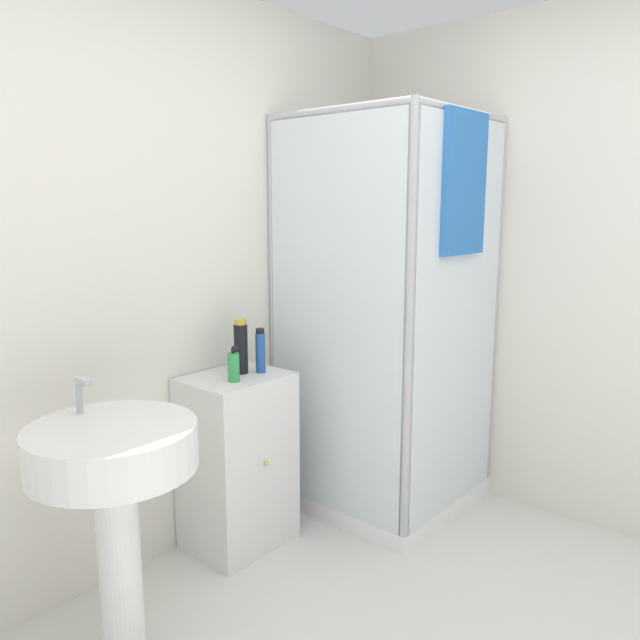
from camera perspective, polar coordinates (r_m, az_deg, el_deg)
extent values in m
cube|color=silver|center=(2.67, -17.90, 3.17)|extent=(6.40, 0.06, 2.50)
cube|color=white|center=(3.53, 5.65, -15.07)|extent=(0.85, 0.85, 0.09)
cylinder|color=#B2B2B7|center=(3.80, 4.42, 1.86)|extent=(0.04, 0.04, 2.00)
cylinder|color=#B2B2B7|center=(3.19, -4.28, 0.19)|extent=(0.04, 0.04, 2.00)
cylinder|color=#B2B2B7|center=(3.39, 15.57, 0.45)|extent=(0.04, 0.04, 2.00)
cylinder|color=#B2B2B7|center=(2.69, 8.11, -1.83)|extent=(0.04, 0.04, 2.00)
cylinder|color=#B2B2B7|center=(3.01, 13.04, 18.12)|extent=(0.81, 0.04, 0.04)
cylinder|color=#B2B2B7|center=(3.46, 0.48, 17.33)|extent=(0.81, 0.04, 0.04)
cylinder|color=#B2B2B7|center=(2.89, 1.47, 18.68)|extent=(0.04, 0.81, 0.04)
cylinder|color=#B2B2B7|center=(3.56, 10.18, 16.99)|extent=(0.04, 0.81, 0.04)
cube|color=silver|center=(3.02, 12.49, -0.09)|extent=(0.78, 0.01, 1.87)
cube|color=silver|center=(2.91, 1.24, -0.25)|extent=(0.01, 0.78, 1.87)
cylinder|color=#B7BABF|center=(3.64, 3.36, -1.07)|extent=(0.02, 0.02, 1.50)
cylinder|color=#B7BABF|center=(3.54, 4.15, 11.13)|extent=(0.07, 0.07, 0.04)
cube|color=#2D6BB7|center=(2.94, 13.09, 12.06)|extent=(0.36, 0.03, 0.64)
cube|color=silver|center=(2.97, -7.56, -12.64)|extent=(0.45, 0.36, 0.81)
sphere|color=gold|center=(2.82, -4.92, -12.95)|extent=(0.02, 0.02, 0.02)
cylinder|color=white|center=(2.39, -17.83, -20.57)|extent=(0.14, 0.14, 0.70)
cylinder|color=white|center=(2.21, -18.46, -11.01)|extent=(0.56, 0.56, 0.15)
cylinder|color=#B7BABF|center=(2.33, -21.17, -6.44)|extent=(0.02, 0.02, 0.13)
cube|color=#B7BABF|center=(2.28, -20.84, -5.30)|extent=(0.02, 0.07, 0.02)
cylinder|color=green|center=(2.73, -7.91, -4.31)|extent=(0.05, 0.05, 0.13)
cylinder|color=black|center=(2.72, -7.95, -2.82)|extent=(0.02, 0.02, 0.02)
cube|color=black|center=(2.70, -7.78, -2.53)|extent=(0.01, 0.03, 0.01)
cylinder|color=black|center=(2.85, -7.24, -2.64)|extent=(0.06, 0.06, 0.23)
cylinder|color=gold|center=(2.82, -7.30, -0.18)|extent=(0.05, 0.05, 0.02)
cylinder|color=#1E4C93|center=(2.86, -5.47, -3.02)|extent=(0.04, 0.04, 0.18)
cylinder|color=black|center=(2.83, -5.50, -0.99)|extent=(0.04, 0.04, 0.02)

